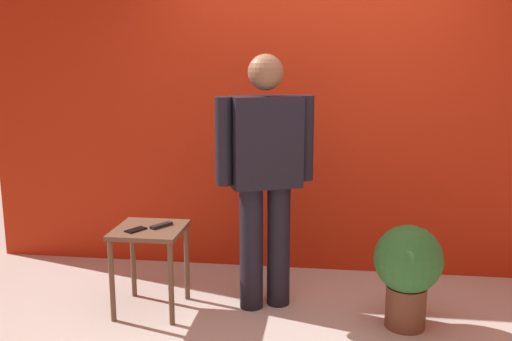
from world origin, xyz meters
TOP-DOWN VIEW (x-y plane):
  - back_wall_red at (0.00, 1.45)m, footprint 5.58×0.12m
  - standing_person at (-0.34, 0.63)m, footprint 0.68×0.41m
  - side_table at (-1.12, 0.46)m, footprint 0.46×0.46m
  - cell_phone at (-1.19, 0.38)m, footprint 0.13×0.16m
  - tv_remote at (-1.04, 0.49)m, footprint 0.13×0.17m
  - potted_plant at (0.61, 0.43)m, footprint 0.44×0.44m

SIDE VIEW (x-z plane):
  - potted_plant at x=0.61m, z-range 0.06..0.75m
  - side_table at x=-1.12m, z-range 0.19..0.79m
  - cell_phone at x=-1.19m, z-range 0.60..0.61m
  - tv_remote at x=-1.04m, z-range 0.60..0.62m
  - standing_person at x=-0.34m, z-range 0.11..1.87m
  - back_wall_red at x=0.00m, z-range 0.00..2.69m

